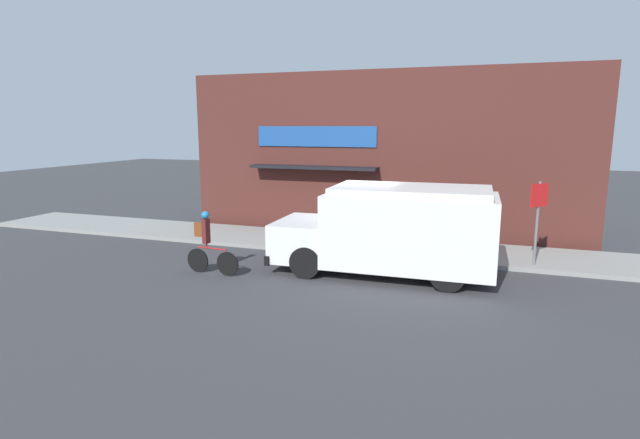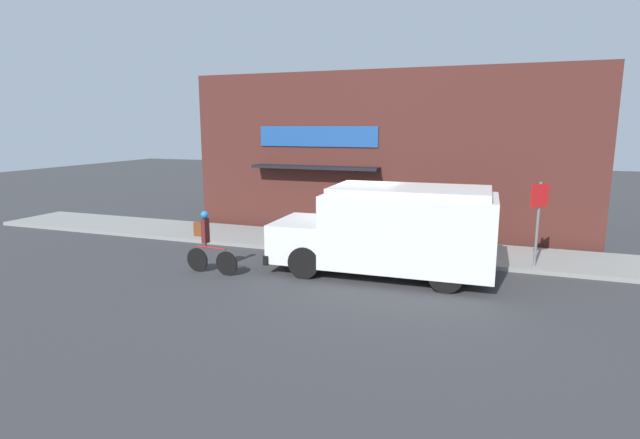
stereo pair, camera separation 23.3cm
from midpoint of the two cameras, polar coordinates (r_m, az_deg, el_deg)
The scene contains 7 objects.
ground_plane at distance 14.54m, azimuth 4.27°, elevation -4.36°, with size 70.00×70.00×0.00m, color #38383A.
sidewalk at distance 15.76m, azimuth 5.57°, elevation -2.98°, with size 28.00×2.63×0.12m.
storefront at distance 17.04m, azimuth 6.99°, elevation 7.32°, with size 13.83×0.80×5.59m.
school_bus at distance 12.76m, azimuth 8.86°, elevation -1.17°, with size 5.64×2.79×2.28m.
cyclist at distance 13.14m, azimuth -12.28°, elevation -2.65°, with size 1.53×0.21×1.63m.
stop_sign_post at distance 14.09m, azimuth 24.15°, elevation 0.97°, with size 0.45×0.45×2.23m.
trash_bin at distance 15.29m, azimuth 15.00°, elevation -1.78°, with size 0.47×0.47×0.89m.
Camera 2 is at (3.89, -13.49, 3.76)m, focal length 28.00 mm.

